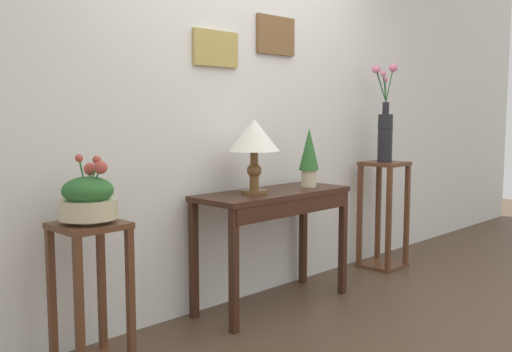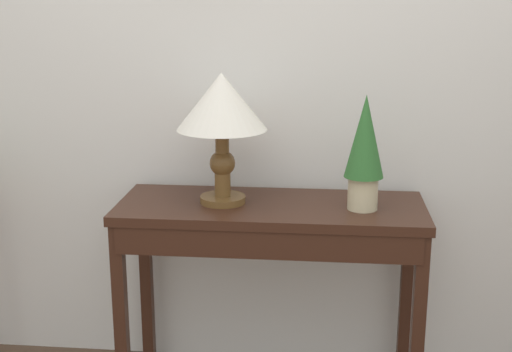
# 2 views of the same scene
# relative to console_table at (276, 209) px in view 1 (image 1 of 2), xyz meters

# --- Properties ---
(back_wall_with_art) EXTENTS (9.00, 0.13, 2.80)m
(back_wall_with_art) POSITION_rel_console_table_xyz_m (-0.04, 0.33, 0.74)
(back_wall_with_art) COLOR silver
(back_wall_with_art) RESTS_ON ground
(console_table) EXTENTS (1.12, 0.43, 0.77)m
(console_table) POSITION_rel_console_table_xyz_m (0.00, 0.00, 0.00)
(console_table) COLOR #381E14
(console_table) RESTS_ON ground
(table_lamp) EXTENTS (0.33, 0.33, 0.47)m
(table_lamp) POSITION_rel_console_table_xyz_m (-0.18, 0.02, 0.46)
(table_lamp) COLOR brown
(table_lamp) RESTS_ON console_table
(potted_plant_on_console) EXTENTS (0.14, 0.14, 0.41)m
(potted_plant_on_console) POSITION_rel_console_table_xyz_m (0.33, -0.01, 0.34)
(potted_plant_on_console) COLOR beige
(potted_plant_on_console) RESTS_ON console_table
(pedestal_stand_left) EXTENTS (0.32, 0.32, 0.75)m
(pedestal_stand_left) POSITION_rel_console_table_xyz_m (-1.35, 0.00, -0.29)
(pedestal_stand_left) COLOR #56331E
(pedestal_stand_left) RESTS_ON ground
(planter_bowl_wide_left) EXTENTS (0.29, 0.29, 0.34)m
(planter_bowl_wide_left) POSITION_rel_console_table_xyz_m (-1.35, 0.00, 0.21)
(planter_bowl_wide_left) COLOR beige
(planter_bowl_wide_left) RESTS_ON pedestal_stand_left
(pedestal_stand_right) EXTENTS (0.32, 0.32, 0.89)m
(pedestal_stand_right) POSITION_rel_console_table_xyz_m (1.35, 0.03, -0.22)
(pedestal_stand_right) COLOR #56331E
(pedestal_stand_right) RESTS_ON ground
(flower_vase_tall_right) EXTENTS (0.13, 0.21, 0.80)m
(flower_vase_tall_right) POSITION_rel_console_table_xyz_m (1.35, 0.03, 0.51)
(flower_vase_tall_right) COLOR black
(flower_vase_tall_right) RESTS_ON pedestal_stand_right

